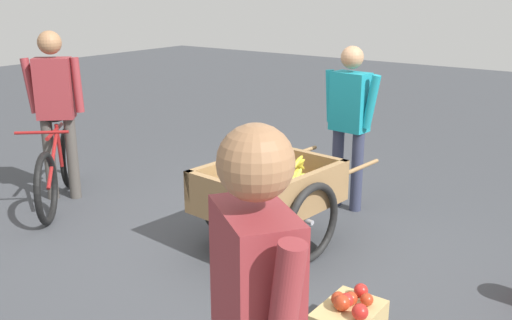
% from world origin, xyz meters
% --- Properties ---
extents(ground_plane, '(24.00, 24.00, 0.00)m').
position_xyz_m(ground_plane, '(0.00, 0.00, 0.00)').
color(ground_plane, '#3D3F44').
extents(fruit_cart, '(1.71, 1.00, 0.72)m').
position_xyz_m(fruit_cart, '(-0.17, 0.10, 0.44)').
color(fruit_cart, '#937047').
rests_on(fruit_cart, ground).
extents(vendor_person, '(0.23, 0.57, 1.55)m').
position_xyz_m(vendor_person, '(-1.31, 0.20, 0.92)').
color(vendor_person, '#333851').
rests_on(vendor_person, ground).
extents(bicycle, '(1.27, 1.16, 0.85)m').
position_xyz_m(bicycle, '(0.25, -2.11, 0.35)').
color(bicycle, black).
rests_on(bicycle, ground).
extents(cyclist_person, '(0.38, 0.47, 1.66)m').
position_xyz_m(cyclist_person, '(0.14, -2.21, 1.00)').
color(cyclist_person, '#4C4742').
rests_on(cyclist_person, ground).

